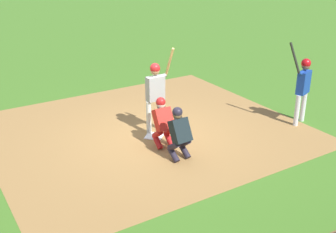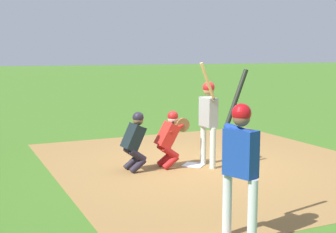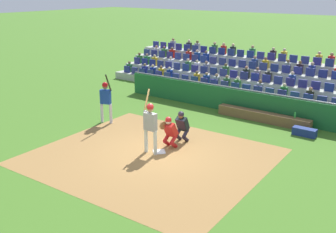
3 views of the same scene
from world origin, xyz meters
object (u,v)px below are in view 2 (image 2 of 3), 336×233
catcher_crouching (170,136)px  home_plate_umpire (135,139)px  batter_at_plate (208,113)px  on_deck_batter (240,155)px  home_plate_marker (194,165)px

catcher_crouching → home_plate_umpire: bearing=-91.0°
batter_at_plate → on_deck_batter: bearing=-21.7°
batter_at_plate → catcher_crouching: (-0.25, -0.81, -0.48)m
catcher_crouching → home_plate_marker: bearing=84.2°
on_deck_batter → home_plate_marker: bearing=162.5°
batter_at_plate → home_plate_umpire: size_ratio=1.80×
batter_at_plate → home_plate_umpire: (-0.27, -1.60, -0.49)m
on_deck_batter → batter_at_plate: bearing=158.3°
home_plate_marker → batter_at_plate: bearing=52.0°
home_plate_marker → batter_at_plate: batter_at_plate is taller
catcher_crouching → home_plate_umpire: 0.79m
home_plate_umpire → on_deck_batter: on_deck_batter is taller
batter_at_plate → on_deck_batter: (3.72, -1.48, -0.02)m
on_deck_batter → catcher_crouching: bearing=170.3°
batter_at_plate → catcher_crouching: size_ratio=1.82×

